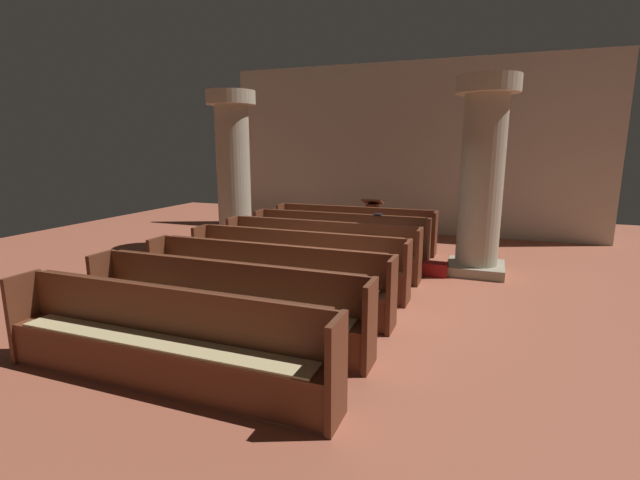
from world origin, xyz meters
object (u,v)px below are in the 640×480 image
object	(u,v)px
pew_row_1	(339,236)
kneeler_box_red	(435,269)
pillar_aisle_side	(482,174)
pillar_far_side	(233,168)
pew_row_2	(320,247)
pew_row_6	(161,337)
pew_row_5	(223,302)
pew_row_4	(265,278)
pew_row_3	(296,260)
pew_row_0	(354,227)
lectern	(372,224)
hymn_book	(378,214)

from	to	relation	value
pew_row_1	kneeler_box_red	bearing A→B (deg)	-13.44
pillar_aisle_side	pillar_far_side	xyz separation A→B (m)	(-5.40, 0.37, 0.00)
pew_row_2	pew_row_6	world-z (taller)	same
pew_row_2	pew_row_5	size ratio (longest dim) A/B	1.00
pew_row_4	pew_row_1	bearing A→B (deg)	90.00
pew_row_1	pew_row_6	xyz separation A→B (m)	(0.00, -5.46, 0.00)
pew_row_5	pillar_aisle_side	world-z (taller)	pillar_aisle_side
pew_row_5	pew_row_2	bearing A→B (deg)	90.00
pillar_far_side	kneeler_box_red	world-z (taller)	pillar_far_side
pillar_aisle_side	pew_row_3	bearing A→B (deg)	-141.46
pew_row_3	pew_row_4	bearing A→B (deg)	-90.00
pew_row_2	pew_row_6	xyz separation A→B (m)	(0.00, -4.37, 0.00)
pew_row_2	pew_row_3	xyz separation A→B (m)	(0.00, -1.09, 0.00)
pew_row_3	pew_row_4	size ratio (longest dim) A/B	1.00
pew_row_0	pew_row_3	xyz separation A→B (m)	(0.00, -3.28, 0.00)
pew_row_0	pew_row_5	size ratio (longest dim) A/B	1.00
pew_row_3	lectern	bearing A→B (deg)	87.36
pew_row_3	hymn_book	distance (m)	2.54
pew_row_1	pillar_aisle_side	distance (m)	3.03
pew_row_4	pillar_far_side	bearing A→B (deg)	126.32
pew_row_5	pew_row_6	distance (m)	1.09
pillar_aisle_side	pillar_far_side	bearing A→B (deg)	176.03
pew_row_6	hymn_book	size ratio (longest dim) A/B	18.66
pew_row_6	pillar_aisle_side	bearing A→B (deg)	63.43
pillar_far_side	pew_row_4	bearing A→B (deg)	-53.68
pew_row_1	lectern	size ratio (longest dim) A/B	3.43
pew_row_0	pillar_far_side	size ratio (longest dim) A/B	1.05
lectern	pillar_aisle_side	bearing A→B (deg)	-38.68
pew_row_3	pillar_aisle_side	world-z (taller)	pillar_aisle_side
pew_row_1	pew_row_0	bearing A→B (deg)	90.00
lectern	hymn_book	world-z (taller)	lectern
pew_row_6	hymn_book	world-z (taller)	hymn_book
pew_row_6	kneeler_box_red	xyz separation A→B (m)	(2.04, 4.97, -0.38)
pew_row_5	pillar_far_side	world-z (taller)	pillar_far_side
kneeler_box_red	hymn_book	bearing A→B (deg)	151.95
pew_row_1	pillar_far_side	xyz separation A→B (m)	(-2.67, 0.36, 1.34)
pew_row_2	pew_row_3	distance (m)	1.09
pew_row_4	pillar_aisle_side	world-z (taller)	pillar_aisle_side
pew_row_2	lectern	world-z (taller)	lectern
pew_row_0	hymn_book	world-z (taller)	hymn_book
pew_row_3	hymn_book	bearing A→B (deg)	71.75
pew_row_1	pillar_aisle_side	world-z (taller)	pillar_aisle_side
lectern	pew_row_2	bearing A→B (deg)	-93.56
pew_row_3	hymn_book	world-z (taller)	hymn_book
pew_row_0	hymn_book	bearing A→B (deg)	-49.28
pew_row_4	pillar_far_side	distance (m)	4.71
pew_row_3	pew_row_1	bearing A→B (deg)	90.00
pew_row_4	kneeler_box_red	distance (m)	3.48
pew_row_2	pew_row_4	xyz separation A→B (m)	(0.00, -2.18, 0.00)
pew_row_0	kneeler_box_red	world-z (taller)	pew_row_0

